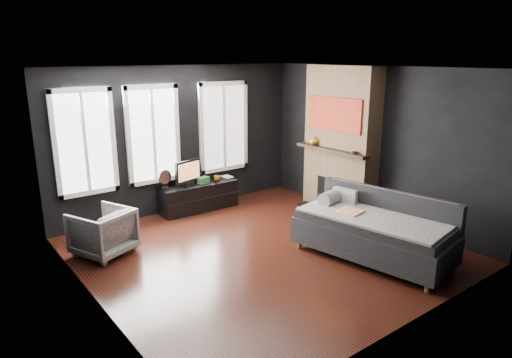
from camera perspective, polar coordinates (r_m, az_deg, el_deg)
floor at (r=7.02m, az=0.85°, el=-8.95°), size 5.00×5.00×0.00m
ceiling at (r=6.40m, az=0.95°, el=13.66°), size 5.00×5.00×0.00m
wall_back at (r=8.64m, az=-9.48°, el=4.90°), size 5.00×0.02×2.70m
wall_left at (r=5.45m, az=-20.22°, el=-2.04°), size 0.02×5.00×2.70m
wall_right at (r=8.33m, az=14.55°, el=4.23°), size 0.02×5.00×2.70m
windows at (r=8.28m, az=-12.46°, el=11.49°), size 4.00×0.16×1.76m
fireplace at (r=8.56m, az=10.57°, el=4.75°), size 0.70×1.62×2.70m
sofa at (r=6.80m, az=14.46°, el=-5.91°), size 1.49×2.39×0.96m
stripe_pillow at (r=7.23m, az=11.05°, el=-2.65°), size 0.18×0.40×0.39m
armchair at (r=7.13m, az=-18.63°, el=-6.04°), size 0.96×0.93×0.77m
media_console at (r=8.77m, az=-7.21°, el=-2.20°), size 1.52×0.51×0.52m
monitor at (r=8.56m, az=-8.50°, el=0.99°), size 0.62×0.27×0.54m
desk_fan at (r=8.40m, az=-11.34°, el=-0.02°), size 0.29×0.29×0.37m
mug at (r=8.86m, az=-4.91°, el=0.22°), size 0.15×0.14×0.12m
book at (r=9.02m, az=-4.09°, el=0.87°), size 0.17×0.02×0.24m
storage_box at (r=8.72m, az=-6.59°, el=-0.11°), size 0.23×0.17×0.11m
mantel_vase at (r=8.69m, az=7.24°, el=4.81°), size 0.19×0.20×0.17m
mantel_clock at (r=8.04m, az=12.23°, el=3.23°), size 0.14×0.14×0.04m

